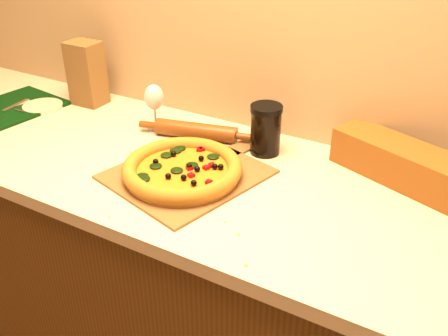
% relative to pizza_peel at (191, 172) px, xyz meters
% --- Properties ---
extents(cabinet, '(2.80, 0.65, 0.86)m').
position_rel_pizza_peel_xyz_m(cabinet, '(0.08, 0.03, -0.47)').
color(cabinet, '#4D2D10').
rests_on(cabinet, ground).
extents(countertop, '(2.84, 0.68, 0.04)m').
position_rel_pizza_peel_xyz_m(countertop, '(0.08, 0.03, -0.02)').
color(countertop, '#C5B49A').
rests_on(countertop, cabinet).
extents(pizza_peel, '(0.44, 0.56, 0.01)m').
position_rel_pizza_peel_xyz_m(pizza_peel, '(0.00, 0.00, 0.00)').
color(pizza_peel, brown).
rests_on(pizza_peel, countertop).
extents(pizza, '(0.33, 0.33, 0.05)m').
position_rel_pizza_peel_xyz_m(pizza, '(-0.00, -0.04, 0.03)').
color(pizza, '#C37D30').
rests_on(pizza, pizza_peel).
extents(cutting_board, '(0.32, 0.41, 0.03)m').
position_rel_pizza_peel_xyz_m(cutting_board, '(-0.81, 0.03, 0.00)').
color(cutting_board, black).
rests_on(cutting_board, countertop).
extents(bottle_cap, '(0.03, 0.03, 0.01)m').
position_rel_pizza_peel_xyz_m(bottle_cap, '(-0.03, -0.07, -0.00)').
color(bottle_cap, black).
rests_on(bottle_cap, countertop).
extents(rolling_pin, '(0.38, 0.11, 0.05)m').
position_rel_pizza_peel_xyz_m(rolling_pin, '(-0.10, 0.19, 0.02)').
color(rolling_pin, '#5F3710').
rests_on(rolling_pin, countertop).
extents(bread_bag, '(0.40, 0.24, 0.10)m').
position_rel_pizza_peel_xyz_m(bread_bag, '(0.51, 0.26, 0.05)').
color(bread_bag, brown).
rests_on(bread_bag, countertop).
extents(wine_glass, '(0.06, 0.06, 0.16)m').
position_rel_pizza_peel_xyz_m(wine_glass, '(-0.25, 0.18, 0.11)').
color(wine_glass, silver).
rests_on(wine_glass, countertop).
extents(paper_bag, '(0.11, 0.09, 0.23)m').
position_rel_pizza_peel_xyz_m(paper_bag, '(-0.60, 0.25, 0.11)').
color(paper_bag, brown).
rests_on(paper_bag, countertop).
extents(dark_jar, '(0.09, 0.09, 0.15)m').
position_rel_pizza_peel_xyz_m(dark_jar, '(0.12, 0.22, 0.07)').
color(dark_jar, black).
rests_on(dark_jar, countertop).
extents(side_plate, '(0.14, 0.14, 0.01)m').
position_rel_pizza_peel_xyz_m(side_plate, '(-0.72, 0.12, 0.00)').
color(side_plate, beige).
rests_on(side_plate, countertop).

